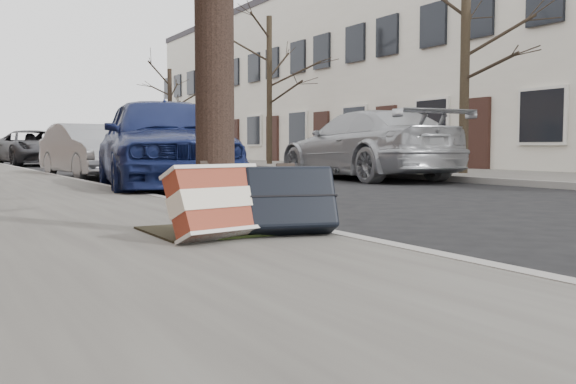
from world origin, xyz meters
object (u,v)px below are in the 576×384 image
suitcase_red (217,203)px  car_near_mid (90,151)px  car_near_front (163,143)px  suitcase_navy (289,199)px

suitcase_red → car_near_mid: (1.74, 11.38, 0.27)m
suitcase_red → car_near_front: (1.73, 6.18, 0.43)m
car_near_mid → car_near_front: bearing=-95.8°
suitcase_navy → suitcase_red: bearing=-168.1°
suitcase_navy → car_near_front: car_near_front is taller
suitcase_red → suitcase_navy: (0.52, -0.03, 0.00)m
suitcase_navy → car_near_mid: (1.22, 11.40, 0.27)m
car_near_front → car_near_mid: 5.20m
suitcase_red → suitcase_navy: size_ratio=1.00×
suitcase_navy → car_near_mid: 11.47m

